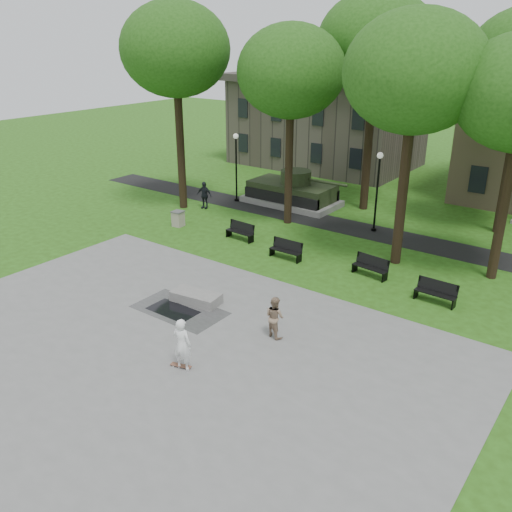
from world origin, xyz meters
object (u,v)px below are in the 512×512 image
Objects in this scene: skateboarder at (182,344)px; park_bench_0 at (241,231)px; friend_watching at (275,317)px; concrete_block at (196,297)px; trash_bin at (178,219)px.

skateboarder is 13.16m from park_bench_0.
friend_watching is at bearing -41.24° from park_bench_0.
skateboarder is (3.11, -4.06, 0.76)m from concrete_block.
park_bench_0 is (-7.73, 7.74, -0.34)m from friend_watching.
friend_watching is at bearing -4.15° from concrete_block.
trash_bin is (-10.90, 10.99, -0.52)m from skateboarder.
concrete_block is at bearing 10.34° from friend_watching.
park_bench_0 is at bearing -30.53° from friend_watching.
park_bench_0 is at bearing -70.01° from skateboarder.
friend_watching is (1.31, 3.74, -0.14)m from skateboarder.
park_bench_0 reaches higher than trash_bin.
trash_bin is (-12.21, 7.25, -0.38)m from friend_watching.
friend_watching reaches higher than trash_bin.
trash_bin is (-4.48, -0.48, -0.04)m from park_bench_0.
friend_watching is 0.92× the size of park_bench_0.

